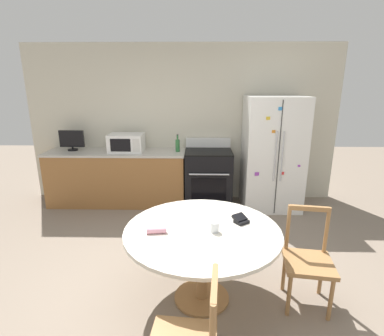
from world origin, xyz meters
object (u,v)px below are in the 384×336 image
object	(u,v)px
microwave	(126,143)
candle_glass	(215,228)
dining_chair_right	(308,261)
refrigerator	(272,154)
countertop_tv	(72,140)
counter_bottle	(178,145)
oven_range	(208,177)
wallet	(241,220)

from	to	relation	value
microwave	candle_glass	bearing A→B (deg)	-61.23
microwave	dining_chair_right	size ratio (longest dim) A/B	0.61
refrigerator	dining_chair_right	size ratio (longest dim) A/B	1.98
microwave	candle_glass	size ratio (longest dim) A/B	6.06
countertop_tv	dining_chair_right	distance (m)	3.97
counter_bottle	countertop_tv	bearing A→B (deg)	178.35
countertop_tv	oven_range	bearing A→B (deg)	-2.11
counter_bottle	wallet	bearing A→B (deg)	-71.65
oven_range	countertop_tv	size ratio (longest dim) A/B	2.72
counter_bottle	dining_chair_right	distance (m)	2.78
oven_range	refrigerator	bearing A→B (deg)	-3.13
dining_chair_right	wallet	distance (m)	0.70
microwave	oven_range	bearing A→B (deg)	-1.01
oven_range	wallet	world-z (taller)	oven_range
refrigerator	wallet	distance (m)	2.27
countertop_tv	wallet	distance (m)	3.37
refrigerator	candle_glass	distance (m)	2.54
refrigerator	candle_glass	size ratio (longest dim) A/B	19.82
microwave	wallet	xyz separation A→B (m)	(1.56, -2.20, -0.28)
countertop_tv	wallet	size ratio (longest dim) A/B	2.30
candle_glass	oven_range	bearing A→B (deg)	89.48
microwave	dining_chair_right	xyz separation A→B (m)	(2.16, -2.36, -0.61)
refrigerator	countertop_tv	size ratio (longest dim) A/B	4.51
countertop_tv	counter_bottle	world-z (taller)	countertop_tv
refrigerator	dining_chair_right	world-z (taller)	refrigerator
candle_glass	wallet	world-z (taller)	candle_glass
oven_range	microwave	xyz separation A→B (m)	(-1.33, 0.02, 0.57)
microwave	dining_chair_right	distance (m)	3.26
refrigerator	oven_range	xyz separation A→B (m)	(-1.01, 0.06, -0.43)
counter_bottle	candle_glass	bearing A→B (deg)	-78.63
wallet	candle_glass	bearing A→B (deg)	-143.13
counter_bottle	candle_glass	xyz separation A→B (m)	(0.48, -2.40, -0.23)
oven_range	wallet	xyz separation A→B (m)	(0.23, -2.18, 0.29)
refrigerator	counter_bottle	bearing A→B (deg)	176.68
counter_bottle	wallet	size ratio (longest dim) A/B	1.63
refrigerator	dining_chair_right	distance (m)	2.34
oven_range	countertop_tv	bearing A→B (deg)	177.89
counter_bottle	dining_chair_right	size ratio (longest dim) A/B	0.31
counter_bottle	wallet	distance (m)	2.34
microwave	counter_bottle	bearing A→B (deg)	0.62
countertop_tv	dining_chair_right	xyz separation A→B (m)	(3.08, -2.42, -0.65)
dining_chair_right	countertop_tv	bearing A→B (deg)	-29.82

